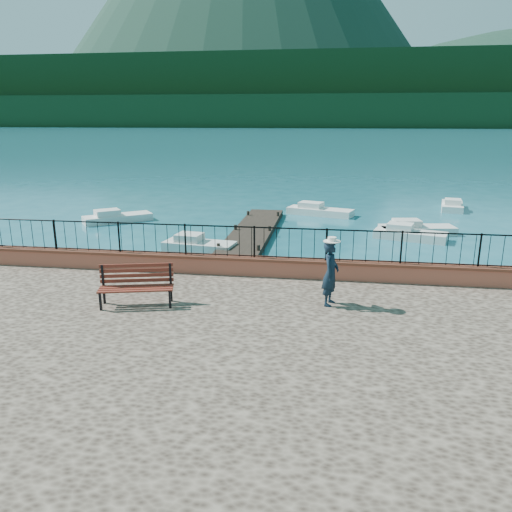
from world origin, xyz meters
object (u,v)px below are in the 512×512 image
(park_bench, at_px, (137,294))
(boat_4, at_px, (320,209))
(boat_0, at_px, (199,242))
(boat_2, at_px, (417,227))
(boat_5, at_px, (452,204))
(person, at_px, (331,274))
(boat_3, at_px, (118,215))
(boat_1, at_px, (411,232))

(park_bench, xyz_separation_m, boat_4, (4.28, 19.61, -1.12))
(park_bench, height_order, boat_0, park_bench)
(park_bench, xyz_separation_m, boat_2, (9.51, 15.05, -1.12))
(boat_2, distance_m, boat_5, 8.58)
(person, relative_size, boat_0, 0.52)
(boat_3, distance_m, boat_4, 12.39)
(boat_1, distance_m, boat_4, 7.51)
(boat_0, bearing_deg, boat_1, 29.00)
(park_bench, distance_m, boat_3, 17.40)
(person, xyz_separation_m, boat_0, (-6.00, 9.17, -1.66))
(boat_5, bearing_deg, person, 171.24)
(boat_0, relative_size, boat_5, 0.99)
(boat_1, bearing_deg, boat_2, 84.83)
(boat_4, xyz_separation_m, boat_5, (8.70, 3.29, 0.00))
(park_bench, distance_m, boat_0, 10.09)
(boat_2, xyz_separation_m, boat_4, (-5.23, 4.56, 0.00))
(park_bench, distance_m, boat_1, 16.46)
(person, relative_size, boat_3, 0.44)
(boat_3, bearing_deg, boat_2, -39.96)
(boat_0, relative_size, boat_2, 0.85)
(park_bench, height_order, person, person)
(boat_4, height_order, boat_5, same)
(boat_1, bearing_deg, boat_5, 83.51)
(boat_2, bearing_deg, boat_3, 168.25)
(person, relative_size, boat_1, 0.49)
(person, bearing_deg, boat_0, 47.66)
(person, bearing_deg, boat_5, -5.40)
(boat_1, bearing_deg, park_bench, -106.03)
(boat_5, bearing_deg, boat_1, 167.48)
(boat_2, distance_m, boat_3, 16.99)
(boat_2, bearing_deg, park_bench, -131.93)
(person, xyz_separation_m, boat_5, (7.97, 22.09, -1.66))
(boat_1, relative_size, boat_3, 0.90)
(boat_1, relative_size, boat_5, 1.06)
(boat_2, height_order, boat_3, same)
(boat_1, xyz_separation_m, boat_4, (-4.70, 5.86, 0.00))
(boat_0, xyz_separation_m, boat_1, (9.98, 3.77, 0.00))
(boat_3, bearing_deg, boat_0, -79.22)
(park_bench, bearing_deg, person, -4.82)
(person, bearing_deg, boat_2, -3.11)
(boat_0, height_order, boat_4, same)
(boat_1, relative_size, boat_4, 0.85)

